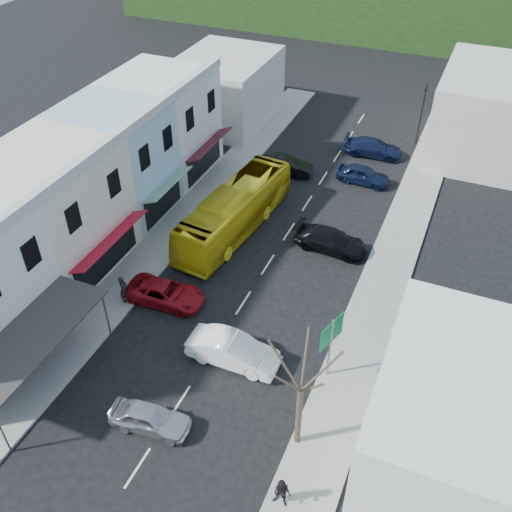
{
  "coord_description": "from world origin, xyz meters",
  "views": [
    {
      "loc": [
        10.64,
        -19.1,
        24.04
      ],
      "look_at": [
        0.0,
        6.0,
        2.2
      ],
      "focal_mm": 40.0,
      "sensor_mm": 36.0,
      "label": 1
    }
  ],
  "objects": [
    {
      "name": "car_black_far",
      "position": [
        -3.12,
        19.49,
        0.7
      ],
      "size": [
        4.6,
        2.38,
        1.4
      ],
      "primitive_type": "imported",
      "rotation": [
        0.0,
        0.0,
        1.71
      ],
      "color": "black",
      "rests_on": "ground"
    },
    {
      "name": "traffic_signal",
      "position": [
        5.8,
        29.11,
        2.74
      ],
      "size": [
        1.24,
        1.44,
        5.47
      ],
      "primitive_type": null,
      "rotation": [
        0.0,
        0.0,
        2.8
      ],
      "color": "black",
      "rests_on": "ground"
    },
    {
      "name": "sidewalk_right",
      "position": [
        7.5,
        10.0,
        0.07
      ],
      "size": [
        3.0,
        52.0,
        0.15
      ],
      "primitive_type": "cube",
      "color": "gray",
      "rests_on": "ground"
    },
    {
      "name": "direction_sign",
      "position": [
        6.4,
        0.6,
        2.07
      ],
      "size": [
        1.34,
        1.99,
        4.15
      ],
      "primitive_type": null,
      "rotation": [
        0.0,
        0.0,
        -0.33
      ],
      "color": "#065E2E",
      "rests_on": "ground"
    },
    {
      "name": "shopfront_row",
      "position": [
        -12.49,
        5.0,
        4.0
      ],
      "size": [
        8.25,
        30.0,
        8.0
      ],
      "color": "silver",
      "rests_on": "ground"
    },
    {
      "name": "car_navy_mid",
      "position": [
        3.1,
        20.58,
        0.7
      ],
      "size": [
        4.46,
        1.96,
        1.4
      ],
      "primitive_type": "imported",
      "rotation": [
        0.0,
        0.0,
        1.53
      ],
      "color": "black",
      "rests_on": "ground"
    },
    {
      "name": "sidewalk_left",
      "position": [
        -7.5,
        10.0,
        0.07
      ],
      "size": [
        3.0,
        52.0,
        0.15
      ],
      "primitive_type": "cube",
      "color": "gray",
      "rests_on": "ground"
    },
    {
      "name": "right_building",
      "position": [
        13.5,
        -4.0,
        4.0
      ],
      "size": [
        8.0,
        9.0,
        8.0
      ],
      "primitive_type": "cube",
      "color": "silver",
      "rests_on": "ground"
    },
    {
      "name": "ground",
      "position": [
        0.0,
        0.0,
        0.0
      ],
      "size": [
        120.0,
        120.0,
        0.0
      ],
      "primitive_type": "plane",
      "color": "black",
      "rests_on": "ground"
    },
    {
      "name": "distant_block_right",
      "position": [
        11.0,
        30.0,
        3.5
      ],
      "size": [
        8.0,
        12.0,
        7.0
      ],
      "primitive_type": "cube",
      "color": "#B7B2A8",
      "rests_on": "ground"
    },
    {
      "name": "bus",
      "position": [
        -3.61,
        10.69,
        1.55
      ],
      "size": [
        3.7,
        11.8,
        3.1
      ],
      "primitive_type": "imported",
      "rotation": [
        0.0,
        0.0,
        -0.1
      ],
      "color": "gold",
      "rests_on": "ground"
    },
    {
      "name": "car_white",
      "position": [
        1.39,
        -0.45,
        0.7
      ],
      "size": [
        4.41,
        1.83,
        1.4
      ],
      "primitive_type": "imported",
      "rotation": [
        0.0,
        0.0,
        1.58
      ],
      "color": "white",
      "rests_on": "ground"
    },
    {
      "name": "car_red",
      "position": [
        -4.4,
        2.29,
        0.7
      ],
      "size": [
        4.7,
        2.15,
        1.4
      ],
      "primitive_type": "imported",
      "rotation": [
        0.0,
        0.0,
        1.63
      ],
      "color": "maroon",
      "rests_on": "ground"
    },
    {
      "name": "pedestrian_right",
      "position": [
        6.74,
        -7.07,
        1.0
      ],
      "size": [
        0.7,
        0.44,
        1.7
      ],
      "primitive_type": "imported",
      "rotation": [
        0.0,
        0.0,
        0.0
      ],
      "color": "black",
      "rests_on": "sidewalk_right"
    },
    {
      "name": "car_navy_far",
      "position": [
        2.75,
        25.33,
        0.7
      ],
      "size": [
        4.62,
        2.17,
        1.4
      ],
      "primitive_type": "imported",
      "rotation": [
        0.0,
        0.0,
        1.64
      ],
      "color": "black",
      "rests_on": "ground"
    },
    {
      "name": "distant_block_left",
      "position": [
        -12.0,
        27.0,
        3.0
      ],
      "size": [
        8.0,
        10.0,
        6.0
      ],
      "primitive_type": "cube",
      "color": "#B7B2A8",
      "rests_on": "ground"
    },
    {
      "name": "pedestrian_left",
      "position": [
        -6.66,
        1.26,
        1.0
      ],
      "size": [
        0.55,
        0.69,
        1.7
      ],
      "primitive_type": "imported",
      "rotation": [
        0.0,
        0.0,
        1.86
      ],
      "color": "black",
      "rests_on": "sidewalk_left"
    },
    {
      "name": "car_black_near",
      "position": [
        3.31,
        11.22,
        0.7
      ],
      "size": [
        4.59,
        2.07,
        1.4
      ],
      "primitive_type": "imported",
      "rotation": [
        0.0,
        0.0,
        1.52
      ],
      "color": "black",
      "rests_on": "ground"
    },
    {
      "name": "street_tree",
      "position": [
        6.3,
        -3.85,
        3.86
      ],
      "size": [
        3.55,
        3.55,
        7.72
      ],
      "primitive_type": null,
      "rotation": [
        0.0,
        0.0,
        0.24
      ],
      "color": "#352A1E",
      "rests_on": "ground"
    },
    {
      "name": "car_silver",
      "position": [
        -0.56,
        -5.82,
        0.7
      ],
      "size": [
        4.57,
        2.28,
        1.4
      ],
      "primitive_type": "imported",
      "rotation": [
        0.0,
        0.0,
        1.68
      ],
      "color": "silver",
      "rests_on": "ground"
    }
  ]
}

